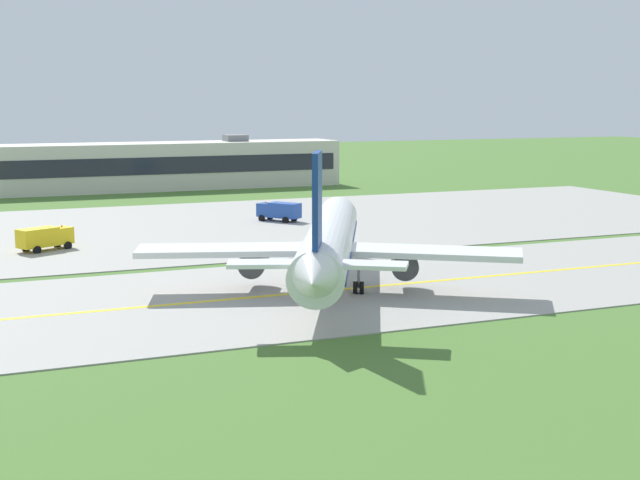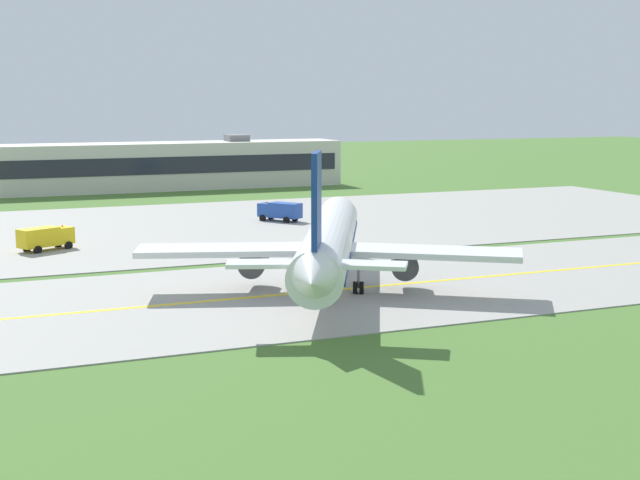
# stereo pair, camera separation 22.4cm
# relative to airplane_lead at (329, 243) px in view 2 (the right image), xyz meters

# --- Properties ---
(ground_plane) EXTENTS (500.00, 500.00, 0.00)m
(ground_plane) POSITION_rel_airplane_lead_xyz_m (-1.38, -0.57, -4.13)
(ground_plane) COLOR #47702D
(taxiway_strip) EXTENTS (240.00, 28.00, 0.10)m
(taxiway_strip) POSITION_rel_airplane_lead_xyz_m (-1.38, -0.57, -4.08)
(taxiway_strip) COLOR #9E9B93
(taxiway_strip) RESTS_ON ground
(apron_pad) EXTENTS (140.00, 52.00, 0.10)m
(apron_pad) POSITION_rel_airplane_lead_xyz_m (8.62, 41.43, -4.08)
(apron_pad) COLOR #9E9B93
(apron_pad) RESTS_ON ground
(taxiway_centreline) EXTENTS (220.00, 0.60, 0.01)m
(taxiway_centreline) POSITION_rel_airplane_lead_xyz_m (-1.38, -0.57, -4.03)
(taxiway_centreline) COLOR yellow
(taxiway_centreline) RESTS_ON taxiway_strip
(airplane_lead) EXTENTS (30.66, 37.01, 12.70)m
(airplane_lead) POSITION_rel_airplane_lead_xyz_m (0.00, 0.00, 0.00)
(airplane_lead) COLOR white
(airplane_lead) RESTS_ON ground
(service_truck_baggage) EXTENTS (6.27, 4.58, 2.60)m
(service_truck_baggage) POSITION_rel_airplane_lead_xyz_m (-20.46, 30.09, -2.60)
(service_truck_baggage) COLOR yellow
(service_truck_baggage) RESTS_ON ground
(service_truck_fuel) EXTENTS (5.24, 6.03, 2.60)m
(service_truck_fuel) POSITION_rel_airplane_lead_xyz_m (10.93, 42.37, -2.60)
(service_truck_fuel) COLOR #264CA5
(service_truck_fuel) RESTS_ON ground
(terminal_building) EXTENTS (63.48, 10.84, 9.69)m
(terminal_building) POSITION_rel_airplane_lead_xyz_m (7.78, 92.35, 0.13)
(terminal_building) COLOR beige
(terminal_building) RESTS_ON ground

